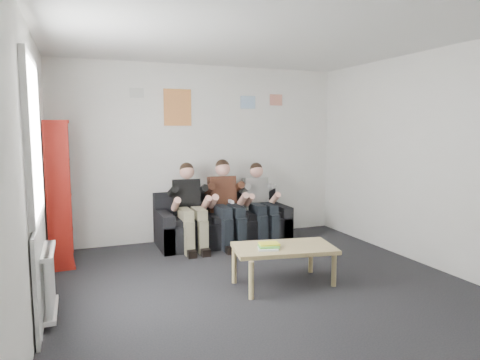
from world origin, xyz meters
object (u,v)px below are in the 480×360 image
Objects in this scene: bookshelf at (60,192)px; person_right at (260,203)px; coffee_table at (284,251)px; person_middle at (226,204)px; person_left at (190,207)px; sofa at (222,224)px.

person_right is at bearing -3.55° from bookshelf.
person_middle is at bearing 91.58° from coffee_table.
coffee_table is 1.78m from person_middle.
person_left reaches higher than person_right.
bookshelf is 1.44× the size of person_middle.
bookshelf is 2.29m from person_middle.
coffee_table is 0.91× the size of person_right.
person_right is (0.50, 1.77, 0.21)m from coffee_table.
sofa is 1.60× the size of person_left.
coffee_table is 1.85m from person_right.
person_right is (1.10, 0.00, -0.01)m from person_left.
sofa is at bearing 23.49° from person_left.
sofa is at bearing 165.72° from person_right.
sofa is 1.80× the size of coffee_table.
bookshelf reaches higher than sofa.
bookshelf is 1.74m from person_left.
person_left is 0.98× the size of person_middle.
coffee_table is at bearing -101.49° from person_right.
person_left is 1.10m from person_right.
person_middle is at bearing -175.21° from person_right.
sofa is 1.64× the size of person_right.
person_left is at bearing -175.52° from person_right.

